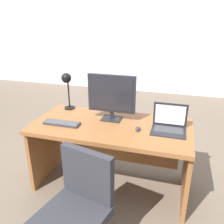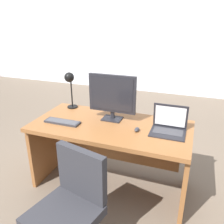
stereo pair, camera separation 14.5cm
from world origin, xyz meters
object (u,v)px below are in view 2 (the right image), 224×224
(desk, at_px, (112,141))
(mouse, at_px, (137,129))
(monitor, at_px, (112,95))
(laptop, at_px, (169,123))
(desk_lamp, at_px, (70,82))
(keyboard, at_px, (62,122))
(office_chair, at_px, (69,216))

(desk, height_order, mouse, mouse)
(monitor, distance_m, laptop, 0.62)
(mouse, bearing_deg, desk_lamp, 159.75)
(desk, bearing_deg, keyboard, -159.63)
(office_chair, bearing_deg, mouse, 68.56)
(desk_lamp, bearing_deg, keyboard, -73.65)
(desk, xyz_separation_m, desk_lamp, (-0.59, 0.22, 0.52))
(mouse, relative_size, desk_lamp, 0.18)
(laptop, relative_size, desk_lamp, 0.75)
(keyboard, bearing_deg, desk, 20.37)
(monitor, distance_m, mouse, 0.44)
(monitor, bearing_deg, desk, -69.46)
(mouse, bearing_deg, office_chair, -111.44)
(monitor, relative_size, keyboard, 1.34)
(desk, distance_m, monitor, 0.48)
(mouse, relative_size, office_chair, 0.09)
(desk, xyz_separation_m, mouse, (0.28, -0.10, 0.22))
(desk, distance_m, mouse, 0.37)
(mouse, bearing_deg, desk, 160.82)
(desk_lamp, relative_size, office_chair, 0.51)
(monitor, xyz_separation_m, keyboard, (-0.44, -0.26, -0.25))
(desk_lamp, bearing_deg, office_chair, -62.84)
(laptop, xyz_separation_m, keyboard, (-1.03, -0.20, -0.06))
(laptop, xyz_separation_m, office_chair, (-0.58, -0.90, -0.48))
(desk, height_order, desk_lamp, desk_lamp)
(monitor, relative_size, mouse, 6.27)
(office_chair, bearing_deg, monitor, 90.35)
(mouse, height_order, office_chair, office_chair)
(desk, relative_size, mouse, 20.14)
(monitor, height_order, desk_lamp, monitor)
(desk_lamp, bearing_deg, monitor, -14.25)
(laptop, distance_m, keyboard, 1.05)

